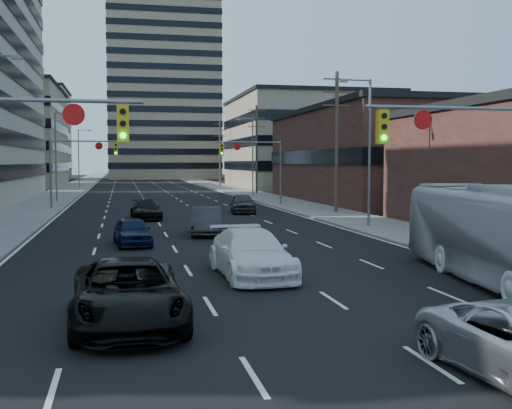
{
  "coord_description": "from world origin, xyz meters",
  "views": [
    {
      "loc": [
        -4.17,
        -11.5,
        4.02
      ],
      "look_at": [
        1.48,
        15.36,
        2.2
      ],
      "focal_mm": 45.0,
      "sensor_mm": 36.0,
      "label": 1
    }
  ],
  "objects": [
    {
      "name": "ground",
      "position": [
        0.0,
        0.0,
        0.0
      ],
      "size": [
        400.0,
        400.0,
        0.0
      ],
      "primitive_type": "plane",
      "color": "black",
      "rests_on": "ground"
    },
    {
      "name": "road_surface",
      "position": [
        0.0,
        130.0,
        0.01
      ],
      "size": [
        18.0,
        300.0,
        0.02
      ],
      "primitive_type": "cube",
      "color": "black",
      "rests_on": "ground"
    },
    {
      "name": "sidewalk_left",
      "position": [
        -11.5,
        130.0,
        0.07
      ],
      "size": [
        5.0,
        300.0,
        0.15
      ],
      "primitive_type": "cube",
      "color": "slate",
      "rests_on": "ground"
    },
    {
      "name": "sidewalk_right",
      "position": [
        11.5,
        130.0,
        0.07
      ],
      "size": [
        5.0,
        300.0,
        0.15
      ],
      "primitive_type": "cube",
      "color": "slate",
      "rests_on": "ground"
    },
    {
      "name": "storefront_right_mid",
      "position": [
        24.0,
        50.0,
        4.5
      ],
      "size": [
        20.0,
        30.0,
        9.0
      ],
      "primitive_type": "cube",
      "color": "#472119",
      "rests_on": "ground"
    },
    {
      "name": "office_right_far",
      "position": [
        25.0,
        88.0,
        7.0
      ],
      "size": [
        22.0,
        28.0,
        14.0
      ],
      "primitive_type": "cube",
      "color": "gray",
      "rests_on": "ground"
    },
    {
      "name": "apartment_tower",
      "position": [
        6.0,
        150.0,
        29.0
      ],
      "size": [
        26.0,
        26.0,
        58.0
      ],
      "primitive_type": "cube",
      "color": "gray",
      "rests_on": "ground"
    },
    {
      "name": "bg_block_left",
      "position": [
        -28.0,
        140.0,
        10.0
      ],
      "size": [
        24.0,
        24.0,
        20.0
      ],
      "primitive_type": "cube",
      "color": "#ADA089",
      "rests_on": "ground"
    },
    {
      "name": "bg_block_right",
      "position": [
        32.0,
        130.0,
        6.0
      ],
      "size": [
        22.0,
        22.0,
        12.0
      ],
      "primitive_type": "cube",
      "color": "gray",
      "rests_on": "ground"
    },
    {
      "name": "signal_near_left",
      "position": [
        -7.45,
        8.0,
        4.33
      ],
      "size": [
        6.59,
        0.33,
        6.0
      ],
      "color": "slate",
      "rests_on": "ground"
    },
    {
      "name": "signal_near_right",
      "position": [
        7.45,
        8.0,
        4.33
      ],
      "size": [
        6.59,
        0.33,
        6.0
      ],
      "color": "slate",
      "rests_on": "ground"
    },
    {
      "name": "signal_far_left",
      "position": [
        -7.68,
        45.0,
        4.3
      ],
      "size": [
        6.09,
        0.33,
        6.0
      ],
      "color": "slate",
      "rests_on": "ground"
    },
    {
      "name": "signal_far_right",
      "position": [
        7.68,
        45.0,
        4.3
      ],
      "size": [
        6.09,
        0.33,
        6.0
      ],
      "color": "slate",
      "rests_on": "ground"
    },
    {
      "name": "utility_pole_block",
      "position": [
        12.2,
        36.0,
        5.78
      ],
      "size": [
        2.2,
        0.28,
        11.0
      ],
      "color": "#4C3D2D",
      "rests_on": "ground"
    },
    {
      "name": "utility_pole_midblock",
      "position": [
        12.2,
        66.0,
        5.78
      ],
      "size": [
        2.2,
        0.28,
        11.0
      ],
      "color": "#4C3D2D",
      "rests_on": "ground"
    },
    {
      "name": "utility_pole_distant",
      "position": [
        12.2,
        96.0,
        5.78
      ],
      "size": [
        2.2,
        0.28,
        11.0
      ],
      "color": "#4C3D2D",
      "rests_on": "ground"
    },
    {
      "name": "streetlight_left_mid",
      "position": [
        -10.34,
        55.0,
        5.05
      ],
      "size": [
        2.03,
        0.22,
        9.0
      ],
      "color": "slate",
      "rests_on": "ground"
    },
    {
      "name": "streetlight_left_far",
      "position": [
        -10.34,
        90.0,
        5.05
      ],
      "size": [
        2.03,
        0.22,
        9.0
      ],
      "color": "slate",
      "rests_on": "ground"
    },
    {
      "name": "streetlight_right_near",
      "position": [
        10.34,
        25.0,
        5.05
      ],
      "size": [
        2.03,
        0.22,
        9.0
      ],
      "color": "slate",
      "rests_on": "ground"
    },
    {
      "name": "streetlight_right_far",
      "position": [
        10.34,
        60.0,
        5.05
      ],
      "size": [
        2.03,
        0.22,
        9.0
      ],
      "color": "slate",
      "rests_on": "ground"
    },
    {
      "name": "black_pickup",
      "position": [
        -4.05,
        4.32,
        0.8
      ],
      "size": [
        2.83,
        5.86,
        1.61
      ],
      "primitive_type": "imported",
      "rotation": [
        0.0,
        0.0,
        0.03
      ],
      "color": "black",
      "rests_on": "ground"
    },
    {
      "name": "white_van",
      "position": [
        0.24,
        10.29,
        0.83
      ],
      "size": [
        2.51,
        5.77,
        1.65
      ],
      "primitive_type": "imported",
      "rotation": [
        0.0,
        0.0,
        0.03
      ],
      "color": "white",
      "rests_on": "ground"
    },
    {
      "name": "transit_bus",
      "position": [
        8.09,
        7.18,
        1.64
      ],
      "size": [
        4.35,
        12.07,
        3.29
      ],
      "primitive_type": "imported",
      "rotation": [
        0.0,
        0.0,
        -0.14
      ],
      "color": "silver",
      "rests_on": "ground"
    },
    {
      "name": "sedan_blue",
      "position": [
        -3.69,
        19.72,
        0.69
      ],
      "size": [
        1.99,
        4.18,
        1.38
      ],
      "primitive_type": "imported",
      "rotation": [
        0.0,
        0.0,
        0.09
      ],
      "color": "black",
      "rests_on": "ground"
    },
    {
      "name": "sedan_grey_center",
      "position": [
        0.39,
        23.49,
        0.76
      ],
      "size": [
        2.18,
        4.79,
        1.52
      ],
      "primitive_type": "imported",
      "rotation": [
        0.0,
        0.0,
        -0.13
      ],
      "color": "#2E2D30",
      "rests_on": "ground"
    },
    {
      "name": "sedan_black_far",
      "position": [
        -2.52,
        33.75,
        0.67
      ],
      "size": [
        2.25,
        4.75,
        1.34
      ],
      "primitive_type": "imported",
      "rotation": [
        0.0,
        0.0,
        0.08
      ],
      "color": "black",
      "rests_on": "ground"
    },
    {
      "name": "sedan_grey_right",
      "position": [
        5.17,
        37.95,
        0.78
      ],
      "size": [
        2.37,
        4.75,
        1.55
      ],
      "primitive_type": "imported",
      "rotation": [
        0.0,
        0.0,
        -0.12
      ],
      "color": "#333336",
      "rests_on": "ground"
    }
  ]
}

